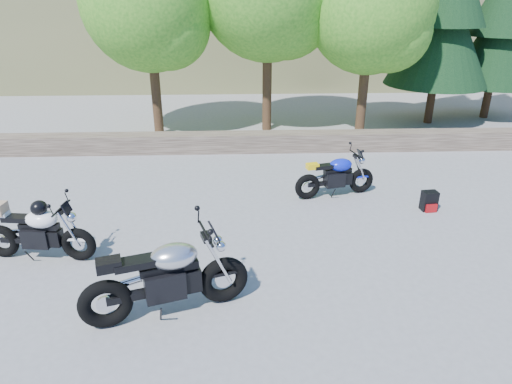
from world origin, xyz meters
TOP-DOWN VIEW (x-y plane):
  - ground at (0.00, 0.00)m, footprint 90.00×90.00m
  - stone_wall at (0.00, 5.50)m, footprint 22.00×0.55m
  - tree_decid_left at (-2.39, 7.14)m, footprint 3.67×3.67m
  - tree_decid_right at (3.71, 6.94)m, footprint 3.54×3.54m
  - conifer_near at (6.20, 8.20)m, footprint 3.17×3.17m
  - conifer_far at (8.40, 8.80)m, footprint 2.82×2.82m
  - silver_bike at (-1.06, -1.31)m, footprint 2.21×0.94m
  - white_bike at (-3.33, 0.17)m, footprint 1.87×0.59m
  - blue_bike at (1.94, 2.46)m, footprint 1.77×0.66m
  - backpack at (3.66, 1.67)m, footprint 0.31×0.28m

SIDE VIEW (x-z plane):
  - ground at x=0.00m, z-range 0.00..0.00m
  - backpack at x=3.66m, z-range -0.01..0.39m
  - stone_wall at x=0.00m, z-range 0.00..0.50m
  - blue_bike at x=1.94m, z-range -0.01..0.89m
  - white_bike at x=-3.33m, z-range -0.01..1.02m
  - silver_bike at x=-1.06m, z-range -0.02..1.12m
  - conifer_far at x=8.40m, z-range 0.13..6.41m
  - tree_decid_right at x=3.71m, z-range 0.79..6.20m
  - tree_decid_left at x=-2.39m, z-range 0.83..6.44m
  - conifer_near at x=6.20m, z-range 0.15..7.21m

